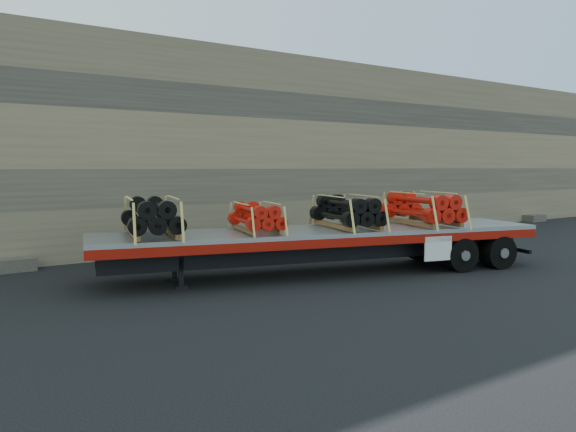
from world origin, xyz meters
The scene contains 7 objects.
ground centered at (0.00, 0.00, 0.00)m, with size 120.00×120.00×0.00m, color black.
rock_wall centered at (0.00, 6.50, 3.50)m, with size 44.00×3.00×7.00m, color #7A6B54.
trailer centered at (-1.13, -0.44, 0.61)m, with size 12.12×2.33×1.21m, color #A8ABB0, non-canonical shape.
bundle_front centered at (-5.50, 0.70, 1.65)m, with size 1.25×2.49×0.88m, color black, non-canonical shape.
bundle_midfront centered at (-2.97, 0.04, 1.56)m, with size 1.00×1.99×0.71m, color red, non-canonical shape.
bundle_midrear centered at (-0.49, -0.60, 1.63)m, with size 1.19×2.38×0.84m, color black, non-canonical shape.
bundle_rear centered at (1.80, -1.20, 1.66)m, with size 1.26×2.52×0.89m, color red, non-canonical shape.
Camera 1 is at (-10.40, -12.13, 2.86)m, focal length 35.00 mm.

